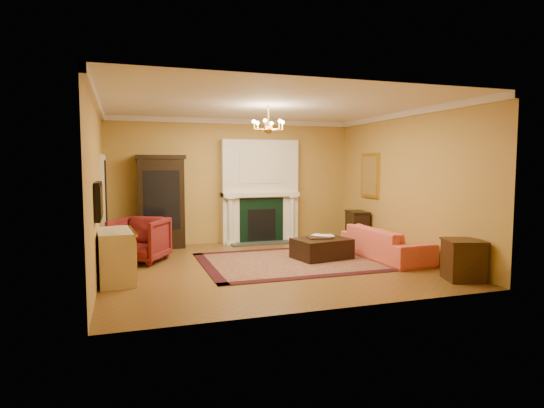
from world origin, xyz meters
name	(u,v)px	position (x,y,z in m)	size (l,w,h in m)	color
floor	(269,266)	(0.00, 0.00, -0.01)	(6.00, 5.50, 0.02)	brown
ceiling	(268,104)	(0.00, 0.00, 3.01)	(6.00, 5.50, 0.02)	white
wall_back	(234,181)	(0.00, 2.76, 1.50)	(6.00, 0.02, 3.00)	#B08E3F
wall_front	(334,196)	(0.00, -2.76, 1.50)	(6.00, 0.02, 3.00)	#B08E3F
wall_left	(96,189)	(-3.01, 0.00, 1.50)	(0.02, 5.50, 3.00)	#B08E3F
wall_right	(407,184)	(3.01, 0.00, 1.50)	(0.02, 5.50, 3.00)	#B08E3F
fireplace	(260,194)	(0.60, 2.57, 1.19)	(1.90, 0.70, 2.50)	silver
crown_molding	(254,114)	(0.00, 0.96, 2.94)	(6.00, 5.50, 0.12)	silver
doorway	(104,207)	(-2.95, 1.70, 1.05)	(0.08, 1.05, 2.10)	silver
tv_panel	(99,201)	(-2.95, -0.60, 1.35)	(0.09, 0.95, 0.58)	black
gilt_mirror	(370,175)	(2.97, 1.40, 1.65)	(0.06, 0.76, 1.05)	gold
chandelier	(268,126)	(0.00, 0.00, 2.61)	(0.63, 0.55, 0.53)	gold
oriental_rug	(296,261)	(0.62, 0.17, 0.01)	(3.66, 2.75, 0.01)	#4D101A
china_cabinet	(161,204)	(-1.77, 2.49, 1.01)	(1.01, 0.46, 2.03)	black
wingback_armchair	(140,238)	(-2.30, 1.07, 0.48)	(0.93, 0.87, 0.96)	maroon
pedestal_table	(118,243)	(-2.70, 0.90, 0.43)	(0.41, 0.41, 0.74)	black
commode	(116,256)	(-2.73, -0.34, 0.42)	(0.53, 1.13, 0.84)	beige
coral_sofa	(385,238)	(2.45, -0.14, 0.43)	(2.18, 0.64, 0.85)	#E76349
end_table	(463,261)	(2.72, -2.05, 0.32)	(0.56, 0.56, 0.65)	#34200E
console_table	(357,228)	(2.78, 1.64, 0.38)	(0.39, 0.68, 0.76)	black
leather_ottoman	(322,248)	(1.20, 0.23, 0.22)	(1.07, 0.78, 0.40)	black
ottoman_tray	(319,238)	(1.17, 0.28, 0.43)	(0.44, 0.34, 0.03)	black
book_a	(318,229)	(1.15, 0.26, 0.61)	(0.24, 0.03, 0.32)	gray
book_b	(323,229)	(1.26, 0.31, 0.59)	(0.22, 0.02, 0.30)	gray
topiary_left	(235,184)	(-0.04, 2.53, 1.44)	(0.14, 0.14, 0.39)	gray
topiary_right	(285,183)	(1.24, 2.53, 1.45)	(0.15, 0.15, 0.40)	gray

